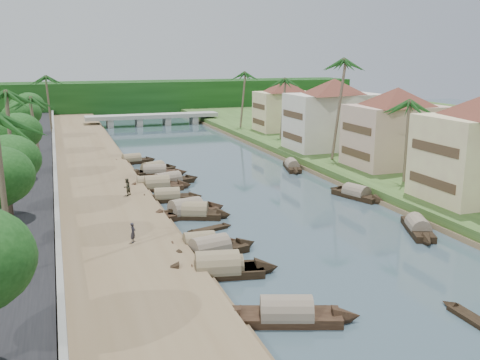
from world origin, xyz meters
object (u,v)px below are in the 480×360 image
object	(u,v)px
sampan_0	(286,315)
sampan_1	(217,269)
person_near	(133,232)
bridge	(153,117)

from	to	relation	value
sampan_0	sampan_1	world-z (taller)	sampan_1
sampan_1	person_near	bearing A→B (deg)	137.61
bridge	sampan_1	bearing A→B (deg)	-97.04
person_near	sampan_1	bearing A→B (deg)	-116.23
sampan_0	person_near	bearing A→B (deg)	134.29
bridge	person_near	xyz separation A→B (m)	(-14.79, -74.59, -0.15)
person_near	sampan_0	bearing A→B (deg)	-128.03
bridge	sampan_1	world-z (taller)	bridge
bridge	sampan_1	distance (m)	81.58
sampan_0	sampan_1	size ratio (longest dim) A/B	0.97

